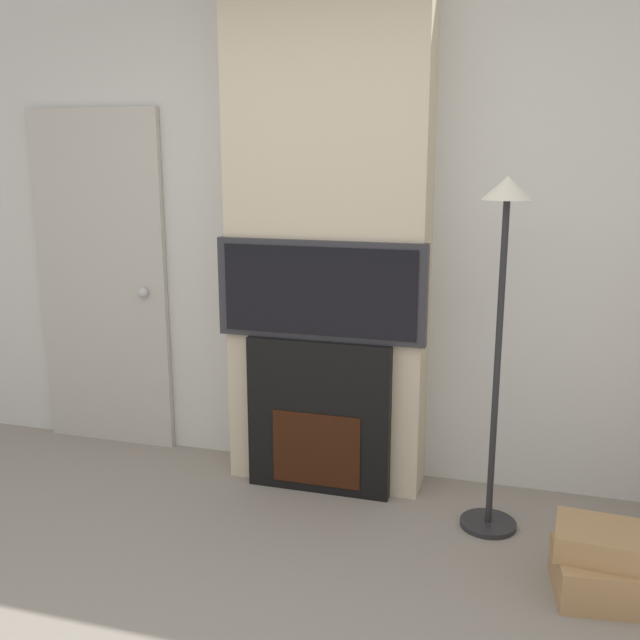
% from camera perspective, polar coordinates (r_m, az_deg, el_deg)
% --- Properties ---
extents(wall_back, '(6.00, 0.06, 2.70)m').
position_cam_1_polar(wall_back, '(3.84, 1.39, 7.36)').
color(wall_back, silver).
rests_on(wall_back, ground_plane).
extents(chimney_breast, '(1.03, 0.30, 2.70)m').
position_cam_1_polar(chimney_breast, '(3.67, 0.66, 7.09)').
color(chimney_breast, beige).
rests_on(chimney_breast, ground_plane).
extents(fireplace, '(0.75, 0.15, 0.82)m').
position_cam_1_polar(fireplace, '(3.75, -0.01, -7.66)').
color(fireplace, black).
rests_on(fireplace, ground_plane).
extents(television, '(1.08, 0.07, 0.51)m').
position_cam_1_polar(television, '(3.56, -0.01, 2.37)').
color(television, '#2D2D33').
rests_on(television, fireplace).
extents(floor_lamp, '(0.26, 0.26, 1.64)m').
position_cam_1_polar(floor_lamp, '(3.26, 14.29, 1.63)').
color(floor_lamp, '#262628').
rests_on(floor_lamp, ground_plane).
extents(box_stack, '(0.51, 0.39, 0.28)m').
position_cam_1_polar(box_stack, '(3.23, 22.40, -17.77)').
color(box_stack, tan).
rests_on(box_stack, ground_plane).
extents(entry_door, '(0.84, 0.09, 1.99)m').
position_cam_1_polar(entry_door, '(4.43, -17.03, 2.92)').
color(entry_door, '#BCB7AD').
rests_on(entry_door, ground_plane).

